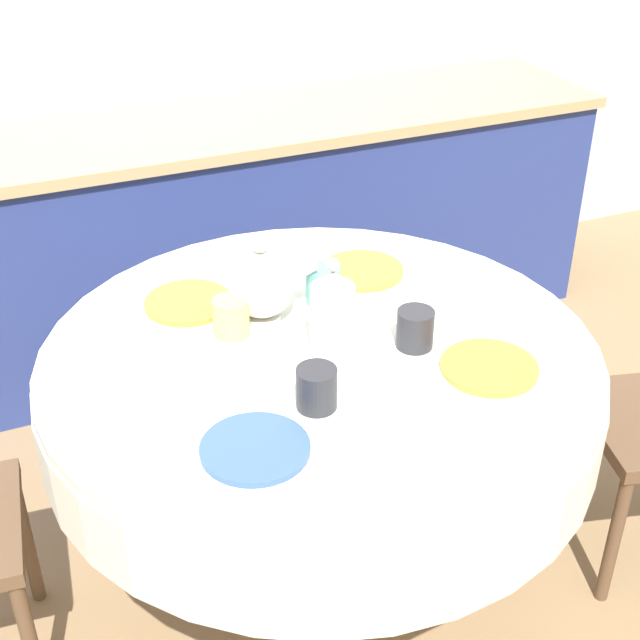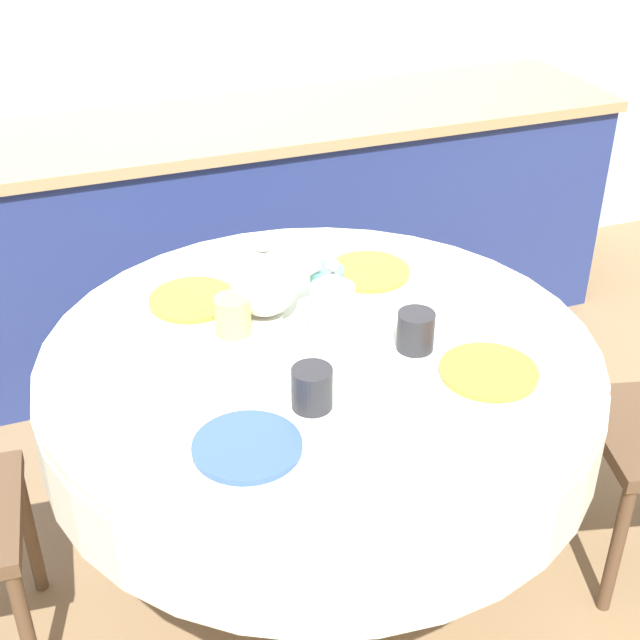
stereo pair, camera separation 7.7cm
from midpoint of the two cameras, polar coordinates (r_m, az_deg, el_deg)
The scene contains 13 objects.
ground_plane at distance 2.60m, azimuth 0.88°, elevation -16.28°, with size 12.00×12.00×0.00m, color #8E704C.
kitchen_counter at distance 3.38m, azimuth -7.39°, elevation 5.14°, with size 3.24×0.64×0.89m.
dining_table at distance 2.17m, azimuth 1.02°, elevation -4.63°, with size 1.33×1.33×0.78m.
plate_near_left at distance 1.80m, azimuth -3.46°, elevation -8.10°, with size 0.22×0.22×0.01m, color #3856AD.
cup_near_left at distance 1.89m, azimuth 0.65°, elevation -4.39°, with size 0.09×0.09×0.09m, color #28282D.
plate_near_right at distance 2.05m, azimuth 11.79°, elevation -3.26°, with size 0.22×0.22×0.01m, color orange.
cup_near_right at distance 2.09m, azimuth 7.19°, elevation -0.72°, with size 0.09×0.09×0.09m, color #28282D.
plate_far_left at distance 2.30m, azimuth -7.22°, elevation 1.29°, with size 0.22×0.22×0.01m, color orange.
cup_far_left at distance 2.14m, azimuth -4.60°, elevation 0.30°, with size 0.09×0.09×0.09m, color #DBB766.
plate_far_right at distance 2.42m, azimuth 4.04°, elevation 3.11°, with size 0.22×0.22×0.01m, color orange.
cup_far_right at distance 2.26m, azimuth 1.40°, elevation 2.23°, with size 0.09×0.09×0.09m, color #5BA39E.
coffee_carafe at distance 2.03m, azimuth 1.86°, elevation 0.44°, with size 0.10×0.10×0.25m.
teapot at distance 2.17m, azimuth -2.55°, elevation 2.40°, with size 0.23×0.17×0.22m.
Camera 2 is at (-0.62, -1.64, 1.93)m, focal length 50.00 mm.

